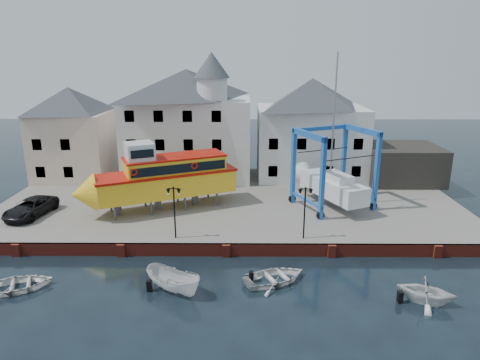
{
  "coord_description": "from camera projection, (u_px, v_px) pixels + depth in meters",
  "views": [
    {
      "loc": [
        1.26,
        -29.54,
        14.92
      ],
      "look_at": [
        1.0,
        7.0,
        4.0
      ],
      "focal_mm": 32.0,
      "sensor_mm": 36.0,
      "label": 1
    }
  ],
  "objects": [
    {
      "name": "building_white_right",
      "position": [
        311.0,
        128.0,
        48.83
      ],
      "size": [
        12.0,
        8.0,
        11.2
      ],
      "color": "white",
      "rests_on": "hardstanding"
    },
    {
      "name": "motorboat_a",
      "position": [
        174.0,
        291.0,
        27.86
      ],
      "size": [
        4.55,
        3.79,
        1.69
      ],
      "primitive_type": "imported",
      "rotation": [
        0.0,
        0.0,
        0.98
      ],
      "color": "silver",
      "rests_on": "ground"
    },
    {
      "name": "hardstanding",
      "position": [
        230.0,
        202.0,
        42.98
      ],
      "size": [
        44.0,
        22.0,
        1.0
      ],
      "primitive_type": "cube",
      "color": "slate",
      "rests_on": "ground"
    },
    {
      "name": "travel_lift",
      "position": [
        328.0,
        180.0,
        40.51
      ],
      "size": [
        8.04,
        9.42,
        14.0
      ],
      "rotation": [
        0.0,
        0.0,
        0.43
      ],
      "color": "#1E61A3",
      "rests_on": "hardstanding"
    },
    {
      "name": "motorboat_c",
      "position": [
        425.0,
        302.0,
        26.59
      ],
      "size": [
        4.39,
        4.15,
        1.83
      ],
      "primitive_type": "imported",
      "rotation": [
        0.0,
        0.0,
        1.15
      ],
      "color": "silver",
      "rests_on": "ground"
    },
    {
      "name": "ground",
      "position": [
        226.0,
        256.0,
        32.58
      ],
      "size": [
        140.0,
        140.0,
        0.0
      ],
      "primitive_type": "plane",
      "color": "black",
      "rests_on": "ground"
    },
    {
      "name": "tour_boat",
      "position": [
        157.0,
        178.0,
        38.75
      ],
      "size": [
        14.76,
        9.15,
        6.37
      ],
      "rotation": [
        0.0,
        0.0,
        0.42
      ],
      "color": "#59595E",
      "rests_on": "hardstanding"
    },
    {
      "name": "building_pink",
      "position": [
        72.0,
        134.0,
        48.19
      ],
      "size": [
        8.0,
        7.0,
        10.3
      ],
      "color": "beige",
      "rests_on": "hardstanding"
    },
    {
      "name": "quay_wall",
      "position": [
        226.0,
        250.0,
        32.54
      ],
      "size": [
        44.0,
        0.47,
        1.0
      ],
      "color": "maroon",
      "rests_on": "ground"
    },
    {
      "name": "lamp_post_right",
      "position": [
        305.0,
        200.0,
        32.49
      ],
      "size": [
        1.12,
        0.32,
        4.2
      ],
      "color": "black",
      "rests_on": "hardstanding"
    },
    {
      "name": "shed_dark",
      "position": [
        401.0,
        163.0,
        47.88
      ],
      "size": [
        8.0,
        7.0,
        4.0
      ],
      "primitive_type": "cube",
      "color": "black",
      "rests_on": "hardstanding"
    },
    {
      "name": "motorboat_d",
      "position": [
        17.0,
        289.0,
        28.05
      ],
      "size": [
        5.23,
        4.51,
        0.91
      ],
      "primitive_type": "imported",
      "rotation": [
        0.0,
        0.0,
        1.94
      ],
      "color": "silver",
      "rests_on": "ground"
    },
    {
      "name": "building_white_main",
      "position": [
        189.0,
        123.0,
        48.13
      ],
      "size": [
        14.0,
        8.3,
        14.0
      ],
      "color": "white",
      "rests_on": "hardstanding"
    },
    {
      "name": "van",
      "position": [
        31.0,
        208.0,
        37.78
      ],
      "size": [
        3.49,
        5.83,
        1.52
      ],
      "primitive_type": "imported",
      "rotation": [
        0.0,
        0.0,
        -0.19
      ],
      "color": "black",
      "rests_on": "hardstanding"
    },
    {
      "name": "motorboat_b",
      "position": [
        275.0,
        282.0,
        29.0
      ],
      "size": [
        5.3,
        4.67,
        0.91
      ],
      "primitive_type": "imported",
      "rotation": [
        0.0,
        0.0,
        2.0
      ],
      "color": "silver",
      "rests_on": "ground"
    },
    {
      "name": "lamp_post_left",
      "position": [
        174.0,
        199.0,
        32.56
      ],
      "size": [
        1.12,
        0.32,
        4.2
      ],
      "color": "black",
      "rests_on": "hardstanding"
    }
  ]
}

